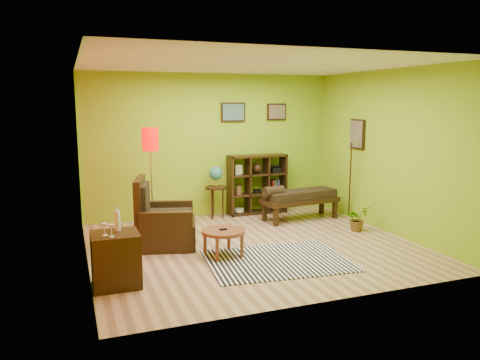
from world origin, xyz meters
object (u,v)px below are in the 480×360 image
object	(u,v)px
cube_shelf	(258,184)
potted_plant	(357,221)
armchair	(163,225)
floor_lamp	(151,149)
coffee_table	(223,234)
side_cabinet	(116,259)
bench	(298,197)
globe_table	(216,179)

from	to	relation	value
cube_shelf	potted_plant	xyz separation A→B (m)	(1.13, -1.85, -0.43)
armchair	floor_lamp	xyz separation A→B (m)	(-0.06, 0.54, 1.15)
coffee_table	cube_shelf	xyz separation A→B (m)	(1.52, 2.34, 0.26)
side_cabinet	potted_plant	size ratio (longest dim) A/B	2.26
potted_plant	side_cabinet	bearing A→B (deg)	-165.24
side_cabinet	floor_lamp	bearing A→B (deg)	68.08
coffee_table	floor_lamp	size ratio (longest dim) A/B	0.35
side_cabinet	coffee_table	bearing A→B (deg)	21.49
side_cabinet	bench	world-z (taller)	side_cabinet
coffee_table	side_cabinet	xyz separation A→B (m)	(-1.60, -0.63, 0.00)
side_cabinet	cube_shelf	xyz separation A→B (m)	(3.11, 2.97, 0.26)
side_cabinet	cube_shelf	bearing A→B (deg)	43.61
coffee_table	cube_shelf	bearing A→B (deg)	57.00
globe_table	side_cabinet	bearing A→B (deg)	-127.45
globe_table	potted_plant	bearing A→B (deg)	-40.01
bench	potted_plant	distance (m)	1.25
coffee_table	bench	xyz separation A→B (m)	(2.03, 1.54, 0.11)
coffee_table	side_cabinet	distance (m)	1.71
globe_table	cube_shelf	distance (m)	0.96
armchair	floor_lamp	distance (m)	1.28
globe_table	potted_plant	xyz separation A→B (m)	(2.06, -1.73, -0.60)
bench	potted_plant	world-z (taller)	bench
coffee_table	side_cabinet	bearing A→B (deg)	-158.51
coffee_table	potted_plant	bearing A→B (deg)	10.48
coffee_table	globe_table	world-z (taller)	globe_table
coffee_table	armchair	distance (m)	1.10
floor_lamp	cube_shelf	xyz separation A→B (m)	(2.32, 0.98, -0.88)
cube_shelf	bench	bearing A→B (deg)	-57.09
floor_lamp	bench	world-z (taller)	floor_lamp
coffee_table	armchair	world-z (taller)	armchair
cube_shelf	side_cabinet	bearing A→B (deg)	-136.39
side_cabinet	floor_lamp	world-z (taller)	floor_lamp
cube_shelf	potted_plant	distance (m)	2.21
armchair	potted_plant	bearing A→B (deg)	-5.46
cube_shelf	bench	size ratio (longest dim) A/B	0.76
globe_table	cube_shelf	bearing A→B (deg)	7.21
floor_lamp	potted_plant	xyz separation A→B (m)	(3.45, -0.87, -1.31)
floor_lamp	cube_shelf	size ratio (longest dim) A/B	1.53
floor_lamp	bench	bearing A→B (deg)	3.82
armchair	bench	distance (m)	2.87
coffee_table	potted_plant	distance (m)	2.70
floor_lamp	bench	xyz separation A→B (m)	(2.83, 0.19, -1.04)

